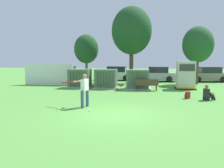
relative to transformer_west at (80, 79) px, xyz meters
name	(u,v)px	position (x,y,z in m)	size (l,w,h in m)	color
ground_plane	(117,115)	(4.42, -9.09, -0.79)	(96.00, 96.00, 0.00)	#51933D
fence_panel	(49,75)	(-3.46, 1.41, 0.21)	(4.80, 0.12, 2.00)	white
transformer_west	(80,79)	(0.00, 0.00, 0.00)	(2.10, 1.70, 1.62)	#9E9B93
transformer_mid_west	(106,79)	(2.34, -0.10, 0.00)	(2.10, 1.70, 1.62)	#9E9B93
transformer_mid_east	(138,80)	(5.04, -0.32, 0.00)	(2.10, 1.70, 1.62)	#9E9B93
generator_enclosure	(186,75)	(8.94, 0.40, 0.35)	(1.60, 1.40, 2.30)	#262626
park_bench	(147,84)	(5.77, -1.17, -0.25)	(1.84, 0.66, 0.92)	#4C3828
batter	(84,89)	(2.51, -7.71, 0.19)	(1.60, 0.78, 1.74)	#384C75
sports_ball	(90,110)	(3.03, -8.55, -0.74)	(0.09, 0.09, 0.09)	white
seated_spectator	(208,94)	(9.43, -4.69, -0.41)	(0.79, 0.66, 0.96)	black
backpack	(188,95)	(8.32, -4.30, -0.57)	(0.37, 0.38, 0.44)	maroon
tree_left	(86,49)	(-0.99, 6.02, 2.78)	(2.72, 2.72, 5.20)	brown
tree_center_left	(132,31)	(4.19, 4.39, 4.51)	(4.05, 4.05, 7.73)	#4C3828
tree_center_right	(198,45)	(10.62, 4.18, 3.07)	(2.94, 2.94, 5.62)	brown
parked_car_leftmost	(65,73)	(-3.99, 7.06, -0.04)	(4.26, 2.04, 1.62)	navy
parked_car_left_of_center	(116,74)	(2.20, 7.31, -0.04)	(4.24, 2.01, 1.62)	silver
parked_car_right_of_center	(157,75)	(6.93, 6.62, -0.04)	(4.26, 2.03, 1.62)	#B2B2B7
parked_car_rightmost	(208,75)	(12.45, 7.04, -0.04)	(4.32, 2.16, 1.62)	gray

